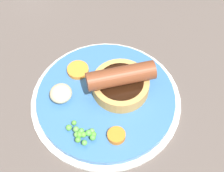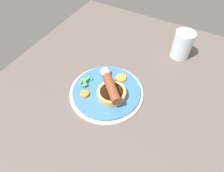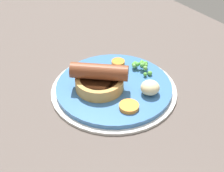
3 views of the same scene
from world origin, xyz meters
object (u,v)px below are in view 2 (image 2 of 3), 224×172
at_px(dinner_plate, 106,92).
at_px(drinking_glass, 182,45).
at_px(sausage_pudding, 112,92).
at_px(carrot_slice_1, 84,95).
at_px(potato_chunk_0, 105,72).
at_px(carrot_slice_0, 120,78).
at_px(pea_pile, 85,81).

height_order(dinner_plate, drinking_glass, drinking_glass).
height_order(sausage_pudding, carrot_slice_1, sausage_pudding).
bearing_deg(potato_chunk_0, carrot_slice_0, -81.09).
xyz_separation_m(dinner_plate, sausage_pudding, (-0.01, -0.03, 0.03)).
bearing_deg(potato_chunk_0, carrot_slice_1, 173.58).
distance_m(potato_chunk_0, carrot_slice_1, 0.11).
height_order(pea_pile, drinking_glass, drinking_glass).
height_order(pea_pile, carrot_slice_0, pea_pile).
bearing_deg(pea_pile, carrot_slice_0, -50.70).
bearing_deg(drinking_glass, sausage_pudding, 157.17).
xyz_separation_m(dinner_plate, pea_pile, (-0.01, 0.08, 0.02)).
bearing_deg(drinking_glass, carrot_slice_1, 149.54).
relative_size(sausage_pudding, pea_pile, 1.94).
relative_size(dinner_plate, pea_pile, 4.85).
bearing_deg(sausage_pudding, carrot_slice_1, -106.72).
bearing_deg(carrot_slice_1, potato_chunk_0, -6.42).
relative_size(pea_pile, carrot_slice_1, 1.84).
relative_size(dinner_plate, potato_chunk_0, 6.80).
relative_size(potato_chunk_0, carrot_slice_0, 1.00).
bearing_deg(dinner_plate, drinking_glass, -27.63).
distance_m(sausage_pudding, carrot_slice_1, 0.09).
bearing_deg(dinner_plate, potato_chunk_0, 32.77).
relative_size(pea_pile, potato_chunk_0, 1.40).
xyz_separation_m(sausage_pudding, carrot_slice_0, (0.08, 0.01, -0.02)).
relative_size(dinner_plate, sausage_pudding, 2.50).
relative_size(potato_chunk_0, drinking_glass, 0.34).
xyz_separation_m(dinner_plate, potato_chunk_0, (0.06, 0.04, 0.02)).
height_order(dinner_plate, carrot_slice_1, carrot_slice_1).
bearing_deg(sausage_pudding, potato_chunk_0, 176.57).
distance_m(carrot_slice_1, drinking_glass, 0.40).
distance_m(potato_chunk_0, carrot_slice_0, 0.05).
bearing_deg(drinking_glass, dinner_plate, 152.37).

